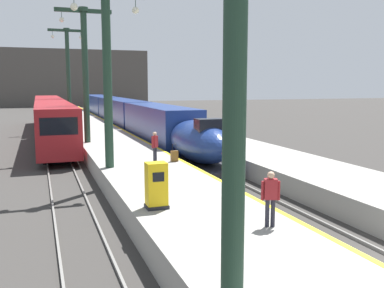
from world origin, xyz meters
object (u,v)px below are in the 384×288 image
object	(u,v)px
station_column_mid	(107,62)
station_column_far	(85,63)
station_column_distant	(68,67)
passenger_near_edge	(155,145)
ticket_machine_yellow	(156,187)
regional_train_adjacent	(51,116)
station_column_near	(239,10)
rolling_suitcase	(174,156)
passenger_mid_platform	(270,195)
highspeed_train_main	(124,114)

from	to	relation	value
station_column_mid	station_column_far	size ratio (longest dim) A/B	0.92
station_column_distant	passenger_near_edge	bearing A→B (deg)	-84.74
ticket_machine_yellow	regional_train_adjacent	bearing A→B (deg)	94.61
station_column_near	station_column_mid	size ratio (longest dim) A/B	1.01
station_column_far	rolling_suitcase	bearing A→B (deg)	-69.71
regional_train_adjacent	station_column_mid	size ratio (longest dim) A/B	4.11
station_column_near	station_column_far	distance (m)	25.24
regional_train_adjacent	rolling_suitcase	distance (m)	23.91
passenger_mid_platform	ticket_machine_yellow	world-z (taller)	passenger_mid_platform
highspeed_train_main	station_column_near	size ratio (longest dim) A/B	6.37
station_column_near	station_column_distant	world-z (taller)	station_column_distant
station_column_distant	regional_train_adjacent	bearing A→B (deg)	-115.07
rolling_suitcase	passenger_mid_platform	bearing A→B (deg)	-93.09
station_column_far	station_column_near	bearing A→B (deg)	-89.87
station_column_mid	passenger_near_edge	xyz separation A→B (m)	(2.56, 0.55, -4.38)
regional_train_adjacent	passenger_near_edge	xyz separation A→B (m)	(4.76, -23.10, -0.09)
station_column_mid	regional_train_adjacent	bearing A→B (deg)	95.31
passenger_mid_platform	highspeed_train_main	bearing A→B (deg)	85.66
station_column_mid	passenger_mid_platform	size ratio (longest dim) A/B	5.26
station_column_mid	rolling_suitcase	bearing A→B (deg)	7.48
station_column_far	passenger_near_edge	bearing A→B (deg)	-75.38
passenger_near_edge	ticket_machine_yellow	distance (m)	8.83
regional_train_adjacent	station_column_near	xyz separation A→B (m)	(2.26, -38.52, 4.46)
highspeed_train_main	rolling_suitcase	world-z (taller)	highspeed_train_main
rolling_suitcase	station_column_far	bearing A→B (deg)	110.29
station_column_near	station_column_distant	size ratio (longest dim) A/B	0.87
passenger_mid_platform	station_column_far	bearing A→B (deg)	98.06
highspeed_train_main	station_column_far	world-z (taller)	station_column_far
regional_train_adjacent	passenger_near_edge	world-z (taller)	regional_train_adjacent
highspeed_train_main	ticket_machine_yellow	xyz separation A→B (m)	(-5.55, -34.76, -0.16)
station_column_far	station_column_distant	xyz separation A→B (m)	(0.00, 17.99, 0.38)
highspeed_train_main	regional_train_adjacent	size ratio (longest dim) A/B	1.57
passenger_near_edge	passenger_mid_platform	world-z (taller)	same
passenger_near_edge	rolling_suitcase	size ratio (longest dim) A/B	1.72
passenger_near_edge	station_column_far	bearing A→B (deg)	104.62
passenger_mid_platform	passenger_near_edge	bearing A→B (deg)	92.32
station_column_near	station_column_distant	xyz separation A→B (m)	(-0.06, 43.22, 0.65)
station_column_near	station_column_mid	distance (m)	14.87
station_column_distant	passenger_mid_platform	distance (m)	39.87
passenger_near_edge	rolling_suitcase	world-z (taller)	passenger_near_edge
station_column_mid	rolling_suitcase	xyz separation A→B (m)	(3.66, 0.48, -5.07)
passenger_mid_platform	rolling_suitcase	size ratio (longest dim) A/B	1.72
station_column_distant	station_column_near	bearing A→B (deg)	-89.92
station_column_distant	ticket_machine_yellow	distance (m)	36.75
station_column_mid	passenger_near_edge	size ratio (longest dim) A/B	5.26
rolling_suitcase	ticket_machine_yellow	distance (m)	9.11
station_column_near	passenger_mid_platform	world-z (taller)	station_column_near
station_column_distant	passenger_mid_platform	xyz separation A→B (m)	(3.03, -39.41, -5.19)
highspeed_train_main	station_column_near	xyz separation A→B (m)	(-5.84, -41.64, 4.63)
ticket_machine_yellow	passenger_mid_platform	bearing A→B (deg)	-48.81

